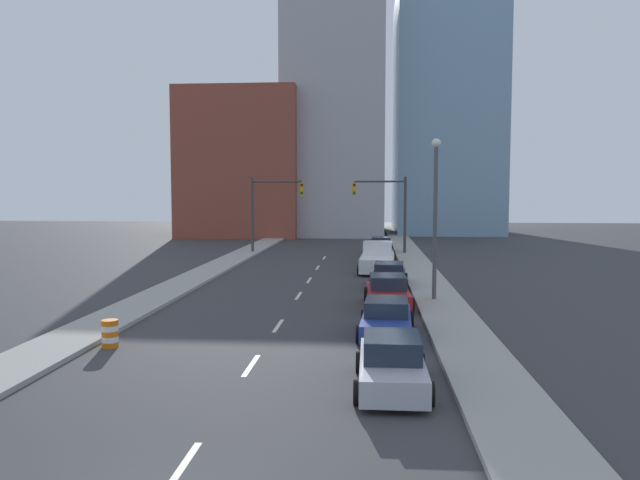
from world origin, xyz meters
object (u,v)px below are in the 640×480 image
at_px(traffic_barrel, 110,334).
at_px(sedan_blue, 387,319).
at_px(street_lamp, 435,208).
at_px(sedan_silver, 392,364).
at_px(sedan_red, 388,292).
at_px(traffic_signal_right, 390,204).
at_px(pickup_truck_white, 377,260).
at_px(traffic_signal_left, 267,204).
at_px(sedan_yellow, 382,253).
at_px(sedan_black, 389,276).

xyz_separation_m(traffic_barrel, sedan_blue, (9.53, 2.55, 0.16)).
bearing_deg(street_lamp, sedan_silver, -100.63).
relative_size(traffic_barrel, sedan_blue, 0.20).
xyz_separation_m(sedan_silver, sedan_red, (0.25, 12.02, 0.03)).
height_order(traffic_signal_right, pickup_truck_white, traffic_signal_right).
bearing_deg(traffic_barrel, sedan_blue, 14.97).
xyz_separation_m(traffic_signal_right, sedan_blue, (-1.11, -30.22, -3.65)).
distance_m(sedan_silver, sedan_blue, 6.29).
height_order(traffic_signal_left, sedan_yellow, traffic_signal_left).
xyz_separation_m(sedan_silver, sedan_yellow, (0.34, 31.05, 0.01)).
distance_m(sedan_blue, sedan_yellow, 24.77).
distance_m(sedan_red, pickup_truck_white, 12.84).
distance_m(sedan_silver, sedan_black, 18.03).
bearing_deg(sedan_black, street_lamp, -63.15).
relative_size(traffic_signal_left, sedan_red, 1.38).
bearing_deg(sedan_yellow, sedan_silver, -90.35).
bearing_deg(sedan_black, traffic_barrel, -121.95).
height_order(traffic_barrel, sedan_red, sedan_red).
distance_m(sedan_silver, pickup_truck_white, 24.86).
relative_size(sedan_silver, sedan_black, 0.92).
height_order(sedan_black, pickup_truck_white, pickup_truck_white).
distance_m(traffic_barrel, sedan_silver, 10.21).
distance_m(traffic_barrel, pickup_truck_white, 23.13).
relative_size(street_lamp, sedan_yellow, 1.68).
bearing_deg(sedan_silver, sedan_blue, 89.74).
distance_m(street_lamp, sedan_blue, 8.55).
xyz_separation_m(street_lamp, sedan_black, (-2.03, 4.59, -3.95)).
xyz_separation_m(traffic_signal_right, sedan_yellow, (-0.80, -5.45, -3.61)).
height_order(sedan_silver, sedan_yellow, sedan_yellow).
bearing_deg(pickup_truck_white, traffic_signal_right, 86.37).
distance_m(traffic_signal_right, traffic_barrel, 34.66).
height_order(street_lamp, sedan_yellow, street_lamp).
xyz_separation_m(traffic_signal_left, sedan_silver, (9.44, -36.50, -3.62)).
xyz_separation_m(traffic_signal_left, sedan_red, (9.68, -24.49, -3.60)).
relative_size(traffic_signal_left, sedan_yellow, 1.41).
bearing_deg(sedan_blue, traffic_signal_left, 110.24).
bearing_deg(traffic_barrel, sedan_black, 55.04).
distance_m(traffic_barrel, street_lamp, 15.98).
relative_size(sedan_red, pickup_truck_white, 0.83).
height_order(traffic_barrel, sedan_black, sedan_black).
distance_m(sedan_silver, sedan_yellow, 31.05).
height_order(traffic_signal_left, sedan_red, traffic_signal_left).
xyz_separation_m(sedan_red, pickup_truck_white, (-0.32, 12.84, 0.12)).
distance_m(street_lamp, sedan_red, 4.73).
distance_m(traffic_barrel, sedan_red, 12.79).
bearing_deg(sedan_blue, street_lamp, 73.68).
bearing_deg(traffic_barrel, pickup_truck_white, 65.95).
xyz_separation_m(traffic_barrel, pickup_truck_white, (9.43, 21.12, 0.34)).
xyz_separation_m(sedan_silver, sedan_black, (0.50, 18.03, -0.03)).
bearing_deg(sedan_red, sedan_yellow, 87.91).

